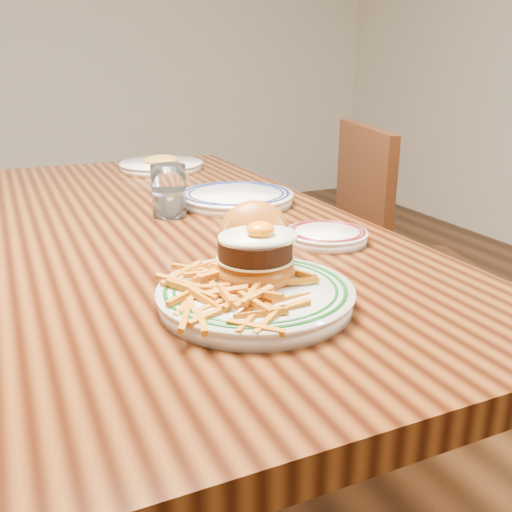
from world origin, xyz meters
name	(u,v)px	position (x,y,z in m)	size (l,w,h in m)	color
floor	(172,501)	(0.00, 0.00, 0.00)	(6.00, 6.00, 0.00)	black
table	(158,261)	(0.00, 0.00, 0.66)	(0.85, 1.60, 0.75)	black
chair_right	(395,261)	(0.81, 0.19, 0.48)	(0.51, 0.51, 0.90)	#39180B
main_plate	(255,277)	(0.02, -0.47, 0.79)	(0.28, 0.30, 0.14)	white
side_plate	(327,235)	(0.27, -0.27, 0.76)	(0.16, 0.16, 0.02)	white
rear_plate	(236,197)	(0.22, 0.08, 0.77)	(0.28, 0.28, 0.03)	white
water_glass	(169,194)	(0.05, 0.04, 0.80)	(0.08, 0.08, 0.12)	white
far_plate	(161,165)	(0.18, 0.59, 0.77)	(0.26, 0.26, 0.05)	white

